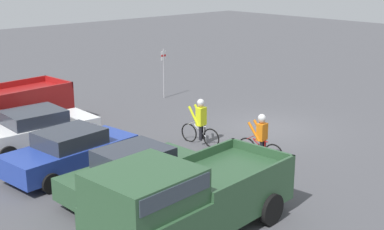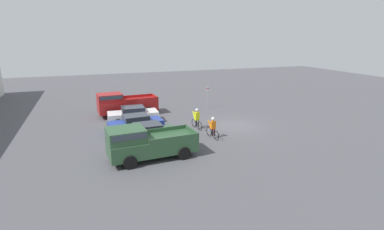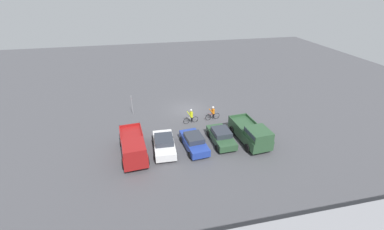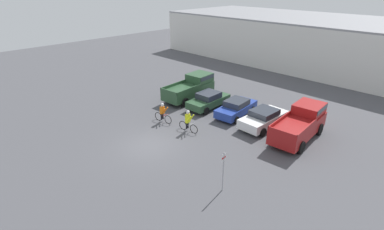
{
  "view_description": "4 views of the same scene",
  "coord_description": "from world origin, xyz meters",
  "px_view_note": "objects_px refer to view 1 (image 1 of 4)",
  "views": [
    {
      "loc": [
        -13.06,
        16.23,
        6.36
      ],
      "look_at": [
        0.34,
        3.85,
        1.2
      ],
      "focal_mm": 50.0,
      "sensor_mm": 36.0,
      "label": 1
    },
    {
      "loc": [
        -21.85,
        11.78,
        7.5
      ],
      "look_at": [
        0.34,
        3.85,
        1.2
      ],
      "focal_mm": 28.0,
      "sensor_mm": 36.0,
      "label": 2
    },
    {
      "loc": [
        5.68,
        28.03,
        14.07
      ],
      "look_at": [
        0.34,
        3.85,
        1.2
      ],
      "focal_mm": 24.0,
      "sensor_mm": 36.0,
      "label": 3
    },
    {
      "loc": [
        14.87,
        -10.61,
        10.52
      ],
      "look_at": [
        0.34,
        3.85,
        1.2
      ],
      "focal_mm": 28.0,
      "sensor_mm": 36.0,
      "label": 4
    }
  ],
  "objects_px": {
    "cyclist_1": "(261,137)",
    "fire_lane_sign": "(164,69)",
    "sedan_0": "(134,172)",
    "sedan_2": "(35,130)",
    "sedan_1": "(71,152)",
    "cyclist_0": "(200,121)",
    "pickup_truck_0": "(182,198)"
  },
  "relations": [
    {
      "from": "cyclist_0",
      "to": "cyclist_1",
      "type": "height_order",
      "value": "cyclist_0"
    },
    {
      "from": "sedan_1",
      "to": "cyclist_1",
      "type": "xyz_separation_m",
      "value": [
        -3.38,
        -5.18,
        0.14
      ]
    },
    {
      "from": "sedan_0",
      "to": "pickup_truck_0",
      "type": "bearing_deg",
      "value": 165.94
    },
    {
      "from": "sedan_2",
      "to": "cyclist_0",
      "type": "height_order",
      "value": "cyclist_0"
    },
    {
      "from": "fire_lane_sign",
      "to": "cyclist_0",
      "type": "bearing_deg",
      "value": 150.68
    },
    {
      "from": "sedan_0",
      "to": "fire_lane_sign",
      "type": "relative_size",
      "value": 1.76
    },
    {
      "from": "sedan_1",
      "to": "fire_lane_sign",
      "type": "distance_m",
      "value": 10.14
    },
    {
      "from": "sedan_2",
      "to": "sedan_0",
      "type": "bearing_deg",
      "value": -178.23
    },
    {
      "from": "pickup_truck_0",
      "to": "fire_lane_sign",
      "type": "relative_size",
      "value": 2.31
    },
    {
      "from": "sedan_2",
      "to": "fire_lane_sign",
      "type": "relative_size",
      "value": 1.8
    },
    {
      "from": "sedan_0",
      "to": "sedan_2",
      "type": "distance_m",
      "value": 5.6
    },
    {
      "from": "sedan_0",
      "to": "cyclist_1",
      "type": "distance_m",
      "value": 4.84
    },
    {
      "from": "sedan_0",
      "to": "cyclist_1",
      "type": "height_order",
      "value": "cyclist_1"
    },
    {
      "from": "sedan_2",
      "to": "cyclist_1",
      "type": "bearing_deg",
      "value": -141.11
    },
    {
      "from": "sedan_2",
      "to": "cyclist_0",
      "type": "bearing_deg",
      "value": -127.34
    },
    {
      "from": "sedan_0",
      "to": "cyclist_0",
      "type": "relative_size",
      "value": 2.46
    },
    {
      "from": "pickup_truck_0",
      "to": "sedan_2",
      "type": "distance_m",
      "value": 8.46
    },
    {
      "from": "sedan_2",
      "to": "cyclist_0",
      "type": "distance_m",
      "value": 5.89
    },
    {
      "from": "sedan_1",
      "to": "fire_lane_sign",
      "type": "xyz_separation_m",
      "value": [
        5.56,
        -8.45,
        0.76
      ]
    },
    {
      "from": "cyclist_1",
      "to": "sedan_0",
      "type": "bearing_deg",
      "value": 83.17
    },
    {
      "from": "sedan_1",
      "to": "cyclist_1",
      "type": "height_order",
      "value": "cyclist_1"
    },
    {
      "from": "sedan_2",
      "to": "cyclist_0",
      "type": "relative_size",
      "value": 2.51
    },
    {
      "from": "cyclist_1",
      "to": "fire_lane_sign",
      "type": "relative_size",
      "value": 0.72
    },
    {
      "from": "sedan_0",
      "to": "sedan_2",
      "type": "relative_size",
      "value": 0.98
    },
    {
      "from": "cyclist_1",
      "to": "cyclist_0",
      "type": "bearing_deg",
      "value": 6.51
    },
    {
      "from": "pickup_truck_0",
      "to": "cyclist_0",
      "type": "distance_m",
      "value": 7.14
    },
    {
      "from": "sedan_1",
      "to": "fire_lane_sign",
      "type": "height_order",
      "value": "fire_lane_sign"
    },
    {
      "from": "pickup_truck_0",
      "to": "sedan_2",
      "type": "relative_size",
      "value": 1.28
    },
    {
      "from": "pickup_truck_0",
      "to": "sedan_0",
      "type": "xyz_separation_m",
      "value": [
        2.84,
        -0.71,
        -0.39
      ]
    },
    {
      "from": "sedan_0",
      "to": "sedan_1",
      "type": "bearing_deg",
      "value": 7.68
    },
    {
      "from": "pickup_truck_0",
      "to": "cyclist_1",
      "type": "relative_size",
      "value": 3.18
    },
    {
      "from": "pickup_truck_0",
      "to": "cyclist_1",
      "type": "bearing_deg",
      "value": -67.72
    }
  ]
}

